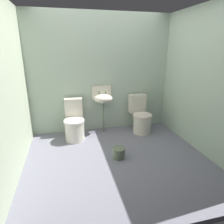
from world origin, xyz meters
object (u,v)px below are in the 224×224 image
(sink, at_px, (103,98))
(bucket, at_px, (119,152))
(toilet_right, at_px, (141,117))
(toilet_left, at_px, (74,123))

(sink, xyz_separation_m, bucket, (0.04, -1.12, -0.66))
(toilet_right, distance_m, bucket, 1.22)
(toilet_left, bearing_deg, toilet_right, -176.21)
(sink, bearing_deg, toilet_right, -13.38)
(bucket, bearing_deg, toilet_right, 51.19)
(toilet_right, height_order, sink, sink)
(toilet_left, distance_m, sink, 0.78)
(bucket, bearing_deg, sink, 92.11)
(toilet_right, relative_size, bucket, 3.53)
(toilet_left, height_order, toilet_right, same)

